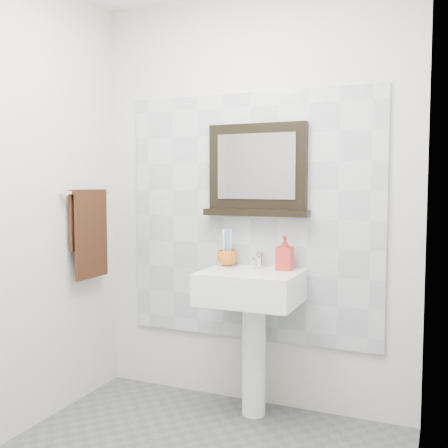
{
  "coord_description": "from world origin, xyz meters",
  "views": [
    {
      "loc": [
        1.09,
        -1.9,
        1.35
      ],
      "look_at": [
        0.05,
        0.55,
        1.15
      ],
      "focal_mm": 42.0,
      "sensor_mm": 36.0,
      "label": 1
    }
  ],
  "objects_px": {
    "toothbrush_cup": "(227,258)",
    "hand_towel": "(89,227)",
    "pedestal_sink": "(251,303)",
    "soap_dispenser": "(285,253)",
    "framed_mirror": "(257,172)"
  },
  "relations": [
    {
      "from": "toothbrush_cup",
      "to": "hand_towel",
      "type": "xyz_separation_m",
      "value": [
        -0.82,
        -0.25,
        0.18
      ]
    },
    {
      "from": "hand_towel",
      "to": "toothbrush_cup",
      "type": "bearing_deg",
      "value": 16.81
    },
    {
      "from": "pedestal_sink",
      "to": "soap_dispenser",
      "type": "relative_size",
      "value": 4.84
    },
    {
      "from": "framed_mirror",
      "to": "soap_dispenser",
      "type": "bearing_deg",
      "value": -20.77
    },
    {
      "from": "pedestal_sink",
      "to": "hand_towel",
      "type": "relative_size",
      "value": 1.75
    },
    {
      "from": "pedestal_sink",
      "to": "toothbrush_cup",
      "type": "height_order",
      "value": "pedestal_sink"
    },
    {
      "from": "pedestal_sink",
      "to": "soap_dispenser",
      "type": "distance_m",
      "value": 0.35
    },
    {
      "from": "toothbrush_cup",
      "to": "soap_dispenser",
      "type": "relative_size",
      "value": 0.61
    },
    {
      "from": "toothbrush_cup",
      "to": "framed_mirror",
      "type": "height_order",
      "value": "framed_mirror"
    },
    {
      "from": "pedestal_sink",
      "to": "toothbrush_cup",
      "type": "relative_size",
      "value": 7.95
    },
    {
      "from": "toothbrush_cup",
      "to": "soap_dispenser",
      "type": "distance_m",
      "value": 0.37
    },
    {
      "from": "pedestal_sink",
      "to": "soap_dispenser",
      "type": "xyz_separation_m",
      "value": [
        0.16,
        0.11,
        0.28
      ]
    },
    {
      "from": "pedestal_sink",
      "to": "toothbrush_cup",
      "type": "distance_m",
      "value": 0.33
    },
    {
      "from": "toothbrush_cup",
      "to": "hand_towel",
      "type": "distance_m",
      "value": 0.88
    },
    {
      "from": "toothbrush_cup",
      "to": "hand_towel",
      "type": "relative_size",
      "value": 0.22
    }
  ]
}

